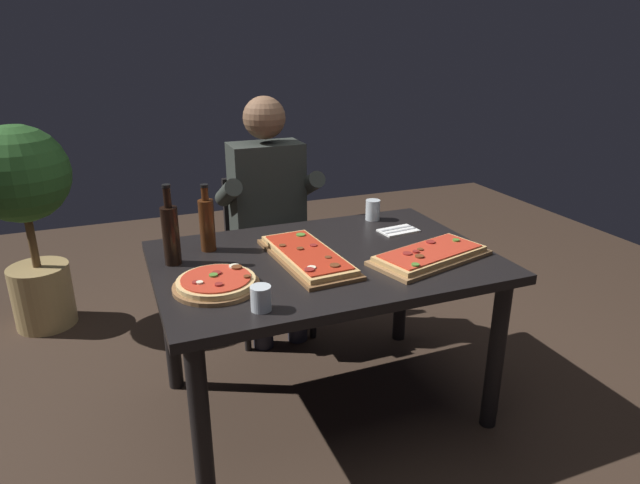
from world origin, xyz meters
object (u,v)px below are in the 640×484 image
(oil_bottle_amber, at_px, (207,223))
(tumbler_near_camera, at_px, (373,211))
(wine_bottle_dark, at_px, (171,233))
(pizza_rectangular_front, at_px, (430,255))
(potted_plant_corner, at_px, (25,202))
(dining_table, at_px, (324,278))
(pizza_rectangular_left, at_px, (307,256))
(tumbler_far_side, at_px, (261,300))
(pizza_round_far, at_px, (216,283))
(seated_diner, at_px, (270,209))
(diner_chair, at_px, (265,246))

(oil_bottle_amber, xyz_separation_m, tumbler_near_camera, (0.85, 0.12, -0.08))
(wine_bottle_dark, height_order, oil_bottle_amber, wine_bottle_dark)
(pizza_rectangular_front, relative_size, potted_plant_corner, 0.47)
(dining_table, height_order, oil_bottle_amber, oil_bottle_amber)
(oil_bottle_amber, bearing_deg, pizza_rectangular_left, -37.06)
(oil_bottle_amber, xyz_separation_m, tumbler_far_side, (0.06, -0.62, -0.08))
(pizza_rectangular_left, height_order, wine_bottle_dark, wine_bottle_dark)
(pizza_rectangular_front, xyz_separation_m, pizza_round_far, (-0.88, 0.05, 0.00))
(oil_bottle_amber, height_order, potted_plant_corner, potted_plant_corner)
(pizza_rectangular_left, distance_m, oil_bottle_amber, 0.46)
(pizza_round_far, bearing_deg, oil_bottle_amber, 83.05)
(dining_table, height_order, pizza_rectangular_left, pizza_rectangular_left)
(pizza_rectangular_left, xyz_separation_m, tumbler_near_camera, (0.50, 0.39, 0.03))
(pizza_round_far, relative_size, oil_bottle_amber, 1.09)
(tumbler_near_camera, bearing_deg, potted_plant_corner, 150.56)
(tumbler_near_camera, height_order, potted_plant_corner, potted_plant_corner)
(pizza_rectangular_left, bearing_deg, seated_diner, 85.26)
(wine_bottle_dark, relative_size, potted_plant_corner, 0.28)
(potted_plant_corner, bearing_deg, tumbler_far_side, -62.69)
(seated_diner, bearing_deg, tumbler_far_side, -108.18)
(wine_bottle_dark, distance_m, tumbler_near_camera, 1.04)
(oil_bottle_amber, bearing_deg, pizza_rectangular_front, -28.39)
(dining_table, bearing_deg, diner_chair, 91.20)
(dining_table, height_order, pizza_rectangular_front, pizza_rectangular_front)
(pizza_round_far, relative_size, tumbler_far_side, 3.68)
(pizza_round_far, distance_m, wine_bottle_dark, 0.34)
(tumbler_near_camera, bearing_deg, pizza_round_far, -150.34)
(tumbler_near_camera, bearing_deg, tumbler_far_side, -137.03)
(wine_bottle_dark, bearing_deg, pizza_rectangular_left, -18.07)
(dining_table, distance_m, pizza_rectangular_left, 0.14)
(wine_bottle_dark, relative_size, oil_bottle_amber, 1.13)
(wine_bottle_dark, xyz_separation_m, diner_chair, (0.58, 0.69, -0.39))
(dining_table, height_order, potted_plant_corner, potted_plant_corner)
(pizza_rectangular_front, height_order, pizza_rectangular_left, pizza_rectangular_front)
(oil_bottle_amber, relative_size, seated_diner, 0.22)
(pizza_rectangular_front, xyz_separation_m, diner_chair, (-0.41, 1.04, -0.27))
(dining_table, bearing_deg, seated_diner, 91.39)
(potted_plant_corner, bearing_deg, pizza_round_far, -62.31)
(pizza_rectangular_front, distance_m, tumbler_far_side, 0.80)
(potted_plant_corner, bearing_deg, diner_chair, -20.60)
(pizza_rectangular_left, bearing_deg, oil_bottle_amber, 142.94)
(dining_table, bearing_deg, pizza_rectangular_front, -25.45)
(pizza_round_far, xyz_separation_m, tumbler_near_camera, (0.90, 0.51, 0.02))
(wine_bottle_dark, xyz_separation_m, tumbler_far_side, (0.22, -0.53, -0.09))
(seated_diner, bearing_deg, oil_bottle_amber, -131.41)
(oil_bottle_amber, relative_size, potted_plant_corner, 0.25)
(tumbler_far_side, bearing_deg, potted_plant_corner, 117.31)
(pizza_rectangular_left, relative_size, wine_bottle_dark, 1.75)
(potted_plant_corner, bearing_deg, tumbler_near_camera, -29.44)
(pizza_rectangular_front, relative_size, tumbler_far_side, 6.43)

